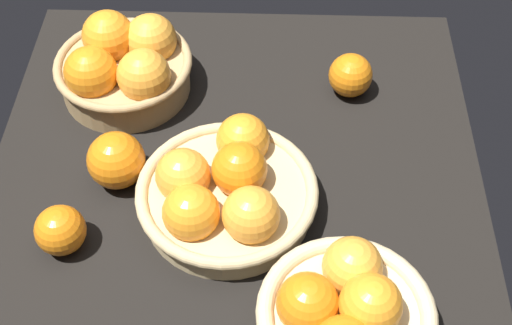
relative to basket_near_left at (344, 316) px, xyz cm
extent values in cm
cube|color=black|center=(20.74, 14.26, -6.64)|extent=(84.00, 72.00, 3.00)
cylinder|color=#D3BC8C|center=(-0.02, -0.18, -2.25)|extent=(19.20, 19.20, 5.79)
torus|color=#D3BC8C|center=(-0.02, -0.18, 0.64)|extent=(21.34, 21.34, 2.14)
sphere|color=orange|center=(0.23, 4.48, 2.34)|extent=(7.37, 7.37, 7.37)
sphere|color=orange|center=(-0.30, -2.62, 3.42)|extent=(7.37, 7.37, 7.37)
sphere|color=#F49E33|center=(5.39, -0.98, 2.28)|extent=(7.37, 7.37, 7.37)
cylinder|color=tan|center=(19.00, 14.97, -3.10)|extent=(23.33, 23.33, 4.09)
torus|color=tan|center=(19.00, 14.97, -1.06)|extent=(25.10, 25.10, 1.76)
sphere|color=#F49E33|center=(20.23, 20.97, 0.48)|extent=(7.64, 7.64, 7.64)
sphere|color=#F49E33|center=(13.54, 11.48, 1.05)|extent=(7.64, 7.64, 7.64)
sphere|color=orange|center=(26.95, 13.14, 0.52)|extent=(7.64, 7.64, 7.64)
sphere|color=orange|center=(13.90, 19.29, 0.66)|extent=(7.64, 7.64, 7.64)
sphere|color=orange|center=(20.40, 13.31, 1.52)|extent=(7.64, 7.64, 7.64)
cylinder|color=tan|center=(42.68, 32.66, -2.39)|extent=(20.36, 20.36, 5.51)
torus|color=tan|center=(42.68, 32.66, 0.37)|extent=(21.77, 21.77, 1.42)
sphere|color=#F49E33|center=(38.17, 28.57, 2.00)|extent=(8.26, 8.26, 8.26)
sphere|color=orange|center=(46.09, 35.14, 2.90)|extent=(8.26, 8.26, 8.26)
sphere|color=#F49E33|center=(46.49, 28.56, 2.04)|extent=(8.26, 8.26, 8.26)
sphere|color=orange|center=(38.48, 36.61, 2.03)|extent=(8.26, 8.26, 8.26)
sphere|color=orange|center=(12.25, 36.56, -1.74)|extent=(6.80, 6.80, 6.80)
sphere|color=orange|center=(43.22, -3.19, -1.64)|extent=(7.00, 7.00, 7.00)
sphere|color=orange|center=(23.87, 30.92, -0.99)|extent=(8.30, 8.30, 8.30)
camera|label=1|loc=(-40.29, 9.11, 75.35)|focal=49.88mm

